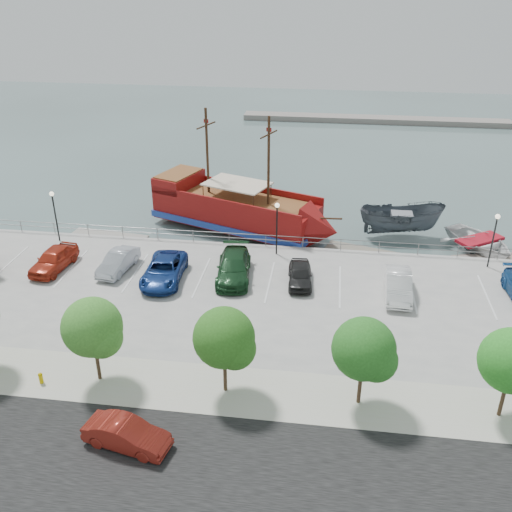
# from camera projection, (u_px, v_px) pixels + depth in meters

# --- Properties ---
(ground) EXTENTS (160.00, 160.00, 0.00)m
(ground) POSITION_uv_depth(u_px,v_px,m) (266.00, 308.00, 39.58)
(ground) COLOR #415251
(street) EXTENTS (100.00, 8.00, 0.04)m
(street) POSITION_uv_depth(u_px,v_px,m) (223.00, 482.00, 25.00)
(street) COLOR black
(street) RESTS_ON land_slab
(sidewalk) EXTENTS (100.00, 4.00, 0.05)m
(sidewalk) POSITION_uv_depth(u_px,v_px,m) (244.00, 392.00, 30.29)
(sidewalk) COLOR #B4B29C
(sidewalk) RESTS_ON land_slab
(seawall_railing) EXTENTS (50.00, 0.06, 1.00)m
(seawall_railing) POSITION_uv_depth(u_px,v_px,m) (278.00, 241.00, 45.78)
(seawall_railing) COLOR slate
(seawall_railing) RESTS_ON land_slab
(far_shore) EXTENTS (40.00, 3.00, 0.80)m
(far_shore) POSITION_uv_depth(u_px,v_px,m) (375.00, 120.00, 86.76)
(far_shore) COLOR gray
(far_shore) RESTS_ON ground
(pirate_ship) EXTENTS (17.78, 10.57, 11.06)m
(pirate_ship) POSITION_uv_depth(u_px,v_px,m) (248.00, 213.00, 50.11)
(pirate_ship) COLOR maroon
(pirate_ship) RESTS_ON ground
(patrol_boat) EXTENTS (7.56, 3.58, 2.82)m
(patrol_boat) POSITION_uv_depth(u_px,v_px,m) (401.00, 222.00, 49.41)
(patrol_boat) COLOR #434A52
(patrol_boat) RESTS_ON ground
(speedboat) EXTENTS (7.38, 7.86, 1.33)m
(speedboat) POSITION_uv_depth(u_px,v_px,m) (479.00, 244.00, 47.18)
(speedboat) COLOR silver
(speedboat) RESTS_ON ground
(dock_west) EXTENTS (6.97, 2.74, 0.39)m
(dock_west) POSITION_uv_depth(u_px,v_px,m) (109.00, 238.00, 49.43)
(dock_west) COLOR gray
(dock_west) RESTS_ON ground
(dock_mid) EXTENTS (6.65, 3.59, 0.37)m
(dock_mid) POSITION_uv_depth(u_px,v_px,m) (365.00, 253.00, 46.77)
(dock_mid) COLOR slate
(dock_mid) RESTS_ON ground
(dock_east) EXTENTS (7.14, 3.46, 0.39)m
(dock_east) POSITION_uv_depth(u_px,v_px,m) (497.00, 261.00, 45.51)
(dock_east) COLOR gray
(dock_east) RESTS_ON ground
(street_sedan) EXTENTS (4.39, 2.29, 1.38)m
(street_sedan) POSITION_uv_depth(u_px,v_px,m) (127.00, 434.00, 26.60)
(street_sedan) COLOR maroon
(street_sedan) RESTS_ON street
(fire_hydrant) EXTENTS (0.24, 0.24, 0.70)m
(fire_hydrant) POSITION_uv_depth(u_px,v_px,m) (41.00, 378.00, 30.75)
(fire_hydrant) COLOR #C7A300
(fire_hydrant) RESTS_ON sidewalk
(lamp_post_left) EXTENTS (0.36, 0.36, 4.28)m
(lamp_post_left) POSITION_uv_depth(u_px,v_px,m) (54.00, 207.00, 45.72)
(lamp_post_left) COLOR black
(lamp_post_left) RESTS_ON land_slab
(lamp_post_mid) EXTENTS (0.36, 0.36, 4.28)m
(lamp_post_mid) POSITION_uv_depth(u_px,v_px,m) (277.00, 219.00, 43.54)
(lamp_post_mid) COLOR black
(lamp_post_mid) RESTS_ON land_slab
(lamp_post_right) EXTENTS (0.36, 0.36, 4.28)m
(lamp_post_right) POSITION_uv_depth(u_px,v_px,m) (495.00, 231.00, 41.60)
(lamp_post_right) COLOR black
(lamp_post_right) RESTS_ON land_slab
(tree_c) EXTENTS (3.30, 3.20, 5.00)m
(tree_c) POSITION_uv_depth(u_px,v_px,m) (95.00, 330.00, 29.69)
(tree_c) COLOR #473321
(tree_c) RESTS_ON sidewalk
(tree_d) EXTENTS (3.30, 3.20, 5.00)m
(tree_d) POSITION_uv_depth(u_px,v_px,m) (227.00, 340.00, 28.84)
(tree_d) COLOR #473321
(tree_d) RESTS_ON sidewalk
(tree_e) EXTENTS (3.30, 3.20, 5.00)m
(tree_e) POSITION_uv_depth(u_px,v_px,m) (367.00, 352.00, 28.00)
(tree_e) COLOR #473321
(tree_e) RESTS_ON sidewalk
(parked_car_a) EXTENTS (2.42, 4.94, 1.62)m
(parked_car_a) POSITION_uv_depth(u_px,v_px,m) (54.00, 259.00, 42.28)
(parked_car_a) COLOR #A82A16
(parked_car_a) RESTS_ON land_slab
(parked_car_b) EXTENTS (2.15, 4.56, 1.45)m
(parked_car_b) POSITION_uv_depth(u_px,v_px,m) (118.00, 262.00, 42.09)
(parked_car_b) COLOR #A4A9B3
(parked_car_b) RESTS_ON land_slab
(parked_car_c) EXTENTS (2.88, 5.77, 1.57)m
(parked_car_c) POSITION_uv_depth(u_px,v_px,m) (164.00, 270.00, 40.78)
(parked_car_c) COLOR navy
(parked_car_c) RESTS_ON land_slab
(parked_car_d) EXTENTS (2.90, 5.97, 1.67)m
(parked_car_d) POSITION_uv_depth(u_px,v_px,m) (234.00, 267.00, 41.09)
(parked_car_d) COLOR #163B1E
(parked_car_d) RESTS_ON land_slab
(parked_car_e) EXTENTS (1.98, 4.24, 1.40)m
(parked_car_e) POSITION_uv_depth(u_px,v_px,m) (300.00, 275.00, 40.39)
(parked_car_e) COLOR black
(parked_car_e) RESTS_ON land_slab
(parked_car_f) EXTENTS (1.87, 4.94, 1.61)m
(parked_car_f) POSITION_uv_depth(u_px,v_px,m) (398.00, 285.00, 38.83)
(parked_car_f) COLOR white
(parked_car_f) RESTS_ON land_slab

